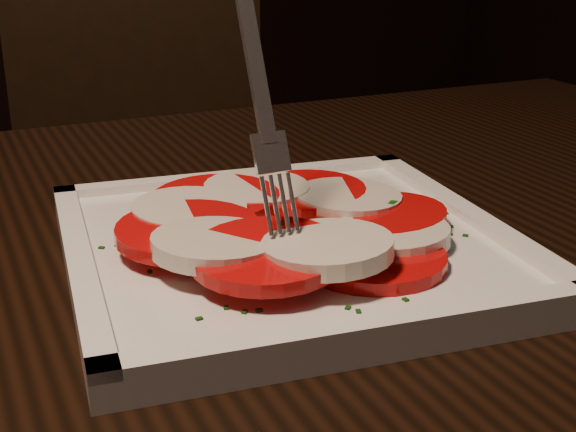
# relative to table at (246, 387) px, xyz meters

# --- Properties ---
(table) EXTENTS (1.23, 0.85, 0.75)m
(table) POSITION_rel_table_xyz_m (0.00, 0.00, 0.00)
(table) COLOR black
(table) RESTS_ON ground
(chair) EXTENTS (0.53, 0.53, 0.93)m
(chair) POSITION_rel_table_xyz_m (0.16, 0.79, -0.12)
(chair) COLOR black
(chair) RESTS_ON ground
(plate) EXTENTS (0.31, 0.31, 0.01)m
(plate) POSITION_rel_table_xyz_m (0.02, -0.02, 0.11)
(plate) COLOR white
(plate) RESTS_ON table
(caprese_salad) EXTENTS (0.23, 0.23, 0.03)m
(caprese_salad) POSITION_rel_table_xyz_m (0.02, -0.02, 0.12)
(caprese_salad) COLOR #C40409
(caprese_salad) RESTS_ON plate
(fork) EXTENTS (0.03, 0.07, 0.17)m
(fork) POSITION_rel_table_xyz_m (-0.00, -0.02, 0.22)
(fork) COLOR white
(fork) RESTS_ON caprese_salad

